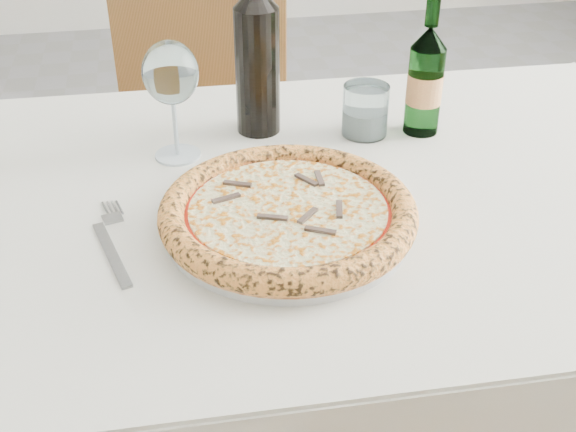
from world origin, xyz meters
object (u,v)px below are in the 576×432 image
dining_table (275,243)px  beer_bottle (425,81)px  wine_bottle (257,58)px  pizza (288,212)px  plate (288,223)px  wine_glass (171,76)px  tumbler (365,114)px  chair_far (197,113)px

dining_table → beer_bottle: (0.27, 0.15, 0.18)m
wine_bottle → beer_bottle: bearing=-12.1°
beer_bottle → pizza: bearing=-137.8°
dining_table → plate: bearing=-90.0°
wine_glass → tumbler: size_ratio=2.21×
tumbler → wine_bottle: 0.20m
dining_table → tumbler: size_ratio=16.65×
wine_glass → tumbler: bearing=4.0°
wine_glass → beer_bottle: (0.41, 0.01, -0.04)m
wine_glass → wine_bottle: wine_bottle is taller
tumbler → dining_table: bearing=-138.7°
plate → tumbler: size_ratio=3.84×
plate → wine_glass: bearing=119.1°
dining_table → beer_bottle: bearing=28.5°
dining_table → wine_bottle: wine_bottle is taller
dining_table → wine_glass: size_ratio=7.52×
chair_far → tumbler: size_ratio=10.98×
plate → beer_bottle: 0.38m
wine_glass → pizza: bearing=-60.9°
wine_glass → wine_bottle: (0.14, 0.07, -0.01)m
chair_far → pizza: (0.06, -0.89, 0.25)m
dining_table → pizza: bearing=-90.0°
chair_far → beer_bottle: 0.79m
dining_table → wine_glass: (-0.13, 0.14, 0.23)m
chair_far → tumbler: bearing=-69.1°
pizza → tumbler: 0.31m
dining_table → wine_bottle: (0.01, 0.21, 0.22)m
wine_glass → beer_bottle: 0.41m
chair_far → wine_glass: size_ratio=4.96×
pizza → wine_glass: wine_glass is taller
dining_table → beer_bottle: beer_bottle is taller
chair_far → beer_bottle: size_ratio=4.13×
wine_glass → dining_table: bearing=-46.1°
plate → dining_table: bearing=90.0°
pizza → wine_bottle: 0.32m
plate → wine_glass: 0.30m
pizza → dining_table: bearing=90.0°
pizza → beer_bottle: beer_bottle is taller
dining_table → tumbler: (0.18, 0.16, 0.13)m
chair_far → pizza: bearing=-86.0°
plate → wine_glass: wine_glass is taller
plate → pizza: size_ratio=0.95×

